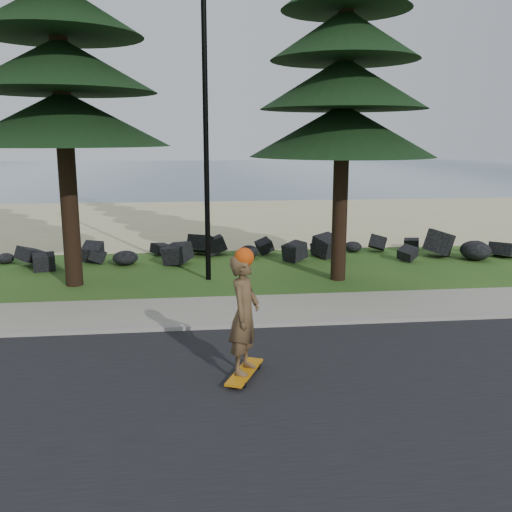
{
  "coord_description": "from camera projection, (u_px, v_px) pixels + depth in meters",
  "views": [
    {
      "loc": [
        -0.44,
        -11.89,
        3.82
      ],
      "look_at": [
        0.93,
        0.0,
        1.3
      ],
      "focal_mm": 40.0,
      "sensor_mm": 36.0,
      "label": 1
    }
  ],
  "objects": [
    {
      "name": "beach_sand",
      "position": [
        200.0,
        220.0,
        26.49
      ],
      "size": [
        160.0,
        15.0,
        0.01
      ],
      "primitive_type": "cube",
      "color": "beige",
      "rests_on": "ground"
    },
    {
      "name": "lamp_post",
      "position": [
        206.0,
        124.0,
        14.65
      ],
      "size": [
        0.25,
        0.14,
        8.14
      ],
      "color": "black",
      "rests_on": "ground"
    },
    {
      "name": "road",
      "position": [
        227.0,
        412.0,
        8.02
      ],
      "size": [
        160.0,
        7.0,
        0.02
      ],
      "primitive_type": "cube",
      "color": "black",
      "rests_on": "ground"
    },
    {
      "name": "seawall_boulders",
      "position": [
        206.0,
        261.0,
        17.84
      ],
      "size": [
        60.0,
        2.4,
        1.1
      ],
      "primitive_type": null,
      "color": "black",
      "rests_on": "ground"
    },
    {
      "name": "ocean",
      "position": [
        194.0,
        172.0,
        61.97
      ],
      "size": [
        160.0,
        58.0,
        0.01
      ],
      "primitive_type": "cube",
      "color": "#38596C",
      "rests_on": "ground"
    },
    {
      "name": "ground",
      "position": [
        213.0,
        315.0,
        12.39
      ],
      "size": [
        160.0,
        160.0,
        0.0
      ],
      "primitive_type": "plane",
      "color": "#285219",
      "rests_on": "ground"
    },
    {
      "name": "sidewalk",
      "position": [
        213.0,
        311.0,
        12.58
      ],
      "size": [
        160.0,
        2.0,
        0.08
      ],
      "primitive_type": "cube",
      "color": "gray",
      "rests_on": "ground"
    },
    {
      "name": "skateboarder",
      "position": [
        244.0,
        315.0,
        8.95
      ],
      "size": [
        0.72,
        1.16,
        2.12
      ],
      "rotation": [
        0.0,
        0.0,
        1.16
      ],
      "color": "#C5760B",
      "rests_on": "ground"
    },
    {
      "name": "kerb",
      "position": [
        215.0,
        327.0,
        11.51
      ],
      "size": [
        160.0,
        0.2,
        0.1
      ],
      "primitive_type": "cube",
      "color": "gray",
      "rests_on": "ground"
    }
  ]
}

